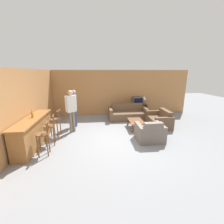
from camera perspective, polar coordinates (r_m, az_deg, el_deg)
ground_plane at (r=5.83m, az=2.30°, el=-10.18°), size 24.00×24.00×0.00m
wall_back at (r=8.89m, az=-0.88°, el=7.33°), size 9.40×0.08×2.60m
wall_left at (r=7.08m, az=-26.80°, el=3.77°), size 0.08×8.56×2.60m
bar_counter at (r=5.87m, az=-27.61°, el=-6.60°), size 0.55×2.46×0.97m
bar_chair_near at (r=5.02m, az=-24.77°, el=-8.65°), size 0.42×0.42×1.05m
bar_chair_mid at (r=5.63m, az=-22.58°, el=-5.89°), size 0.43×0.43×1.05m
bar_chair_far at (r=6.31m, az=-20.71°, el=-3.51°), size 0.45×0.45×1.05m
couch_far at (r=8.13m, az=5.97°, el=-0.74°), size 2.04×0.91×0.81m
armchair_near at (r=5.77m, az=14.26°, el=-7.78°), size 0.96×0.86×0.79m
loveseat_right at (r=7.37m, az=17.70°, el=-3.05°), size 0.83×1.33×0.78m
coffee_table at (r=6.83m, az=9.12°, el=-3.67°), size 0.61×1.01×0.37m
tv_unit at (r=9.06m, az=9.51°, el=0.90°), size 1.09×0.47×0.62m
tv at (r=8.94m, az=9.66°, el=4.23°), size 0.56×0.43×0.45m
bottle at (r=5.79m, az=-28.14°, el=-0.72°), size 0.07×0.07×0.26m
book_on_table at (r=6.63m, az=9.72°, el=-3.69°), size 0.20×0.18×0.02m
table_lamp at (r=9.03m, az=12.09°, el=5.26°), size 0.27×0.27×0.52m
person_by_window at (r=7.07m, az=-14.07°, el=2.31°), size 0.19×0.50×1.71m
person_by_counter at (r=6.41m, az=-15.26°, el=1.36°), size 0.42×0.35×1.78m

